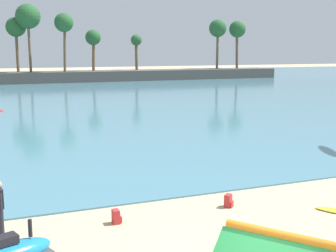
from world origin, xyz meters
TOP-DOWN VIEW (x-y plane):
  - sea at (0.00, 56.74)m, footprint 220.00×101.24m
  - palm_headland at (-0.71, 67.35)m, footprint 90.41×6.10m
  - folded_kite at (1.11, 0.16)m, footprint 3.70×3.92m
  - person_at_waterline at (-5.32, 4.93)m, footprint 0.25×0.54m
  - backpack_near_kite at (-1.95, 4.66)m, footprint 0.27×0.30m
  - backpack_spare at (2.04, 4.67)m, footprint 0.37×0.37m

SIDE VIEW (x-z plane):
  - sea at x=0.00m, z-range 0.00..0.06m
  - backpack_near_kite at x=-1.95m, z-range -0.01..0.43m
  - backpack_spare at x=2.04m, z-range -0.01..0.43m
  - folded_kite at x=1.11m, z-range 0.15..1.13m
  - person_at_waterline at x=-5.32m, z-range 0.06..1.73m
  - palm_headland at x=-0.71m, z-range -2.93..9.55m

